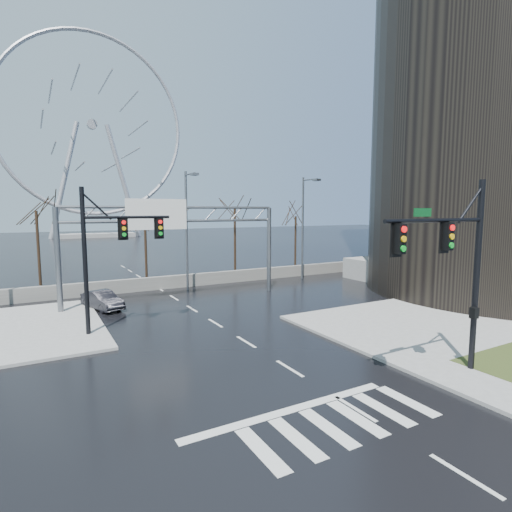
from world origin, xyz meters
TOP-DOWN VIEW (x-y plane):
  - ground at (0.00, 0.00)m, footprint 260.00×260.00m
  - sidewalk_right_ext at (10.00, 2.00)m, footprint 12.00×10.00m
  - sidewalk_far at (-11.00, 12.00)m, footprint 10.00×12.00m
  - tower_podium at (29.00, 8.00)m, footprint 22.00×18.00m
  - barrier_wall at (0.00, 20.00)m, footprint 52.00×0.50m
  - signal_mast_near at (5.14, -4.04)m, footprint 5.52×0.41m
  - signal_mast_far at (-5.87, 8.96)m, footprint 4.72×0.41m
  - sign_gantry at (-0.38, 14.96)m, footprint 16.36×0.40m
  - streetlight_mid at (2.00, 18.16)m, footprint 0.50×2.55m
  - streetlight_right at (14.00, 18.16)m, footprint 0.50×2.55m
  - tree_left at (-9.00, 23.50)m, footprint 3.75×3.75m
  - tree_center at (0.00, 24.50)m, footprint 3.25×3.25m
  - tree_right at (9.00, 23.50)m, footprint 3.90×3.90m
  - tree_far_right at (17.00, 24.00)m, footprint 3.40×3.40m
  - ferris_wheel at (5.00, 95.00)m, footprint 45.00×6.00m
  - car at (-5.40, 14.97)m, footprint 2.53×4.11m

SIDE VIEW (x-z plane):
  - ground at x=0.00m, z-range 0.00..0.00m
  - sidewalk_right_ext at x=10.00m, z-range 0.00..0.15m
  - sidewalk_far at x=-11.00m, z-range 0.00..0.15m
  - barrier_wall at x=0.00m, z-range 0.00..1.10m
  - car at x=-5.40m, z-range 0.00..1.28m
  - tower_podium at x=29.00m, z-range 0.00..2.00m
  - signal_mast_far at x=-5.87m, z-range 0.83..8.83m
  - signal_mast_near at x=5.14m, z-range 0.87..8.87m
  - tree_center at x=0.00m, z-range 1.92..8.42m
  - sign_gantry at x=-0.38m, z-range 1.38..8.98m
  - tree_far_right at x=17.00m, z-range 2.01..8.81m
  - streetlight_mid at x=2.00m, z-range 0.89..10.89m
  - streetlight_right at x=14.00m, z-range 0.89..10.89m
  - tree_left at x=-9.00m, z-range 2.23..9.73m
  - tree_right at x=9.00m, z-range 2.32..10.12m
  - ferris_wheel at x=5.00m, z-range 0.68..51.59m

